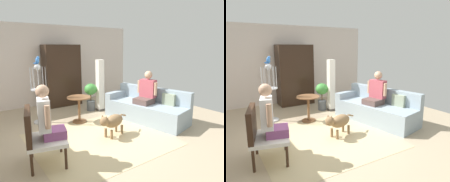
# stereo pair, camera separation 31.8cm
# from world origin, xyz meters

# --- Properties ---
(ground_plane) EXTENTS (7.41, 7.41, 0.00)m
(ground_plane) POSITION_xyz_m (0.00, 0.00, 0.00)
(ground_plane) COLOR tan
(back_wall) EXTENTS (6.21, 0.12, 2.53)m
(back_wall) POSITION_xyz_m (0.00, 3.15, 1.27)
(back_wall) COLOR silver
(back_wall) RESTS_ON ground
(area_rug) EXTENTS (2.58, 2.37, 0.01)m
(area_rug) POSITION_xyz_m (-0.10, -0.19, 0.00)
(area_rug) COLOR #C6B284
(area_rug) RESTS_ON ground
(couch) EXTENTS (1.25, 2.22, 0.81)m
(couch) POSITION_xyz_m (1.53, 0.14, 0.30)
(couch) COLOR #8EA0AD
(couch) RESTS_ON ground
(armchair) EXTENTS (0.74, 0.80, 0.93)m
(armchair) POSITION_xyz_m (-1.37, -0.42, 0.53)
(armchair) COLOR #382316
(armchair) RESTS_ON ground
(person_on_couch) EXTENTS (0.54, 0.55, 0.80)m
(person_on_couch) POSITION_xyz_m (1.50, 0.11, 0.76)
(person_on_couch) COLOR brown
(person_on_armchair) EXTENTS (0.48, 0.49, 0.87)m
(person_on_armchair) POSITION_xyz_m (-1.22, -0.46, 0.79)
(person_on_armchair) COLOR #8A497E
(round_end_table) EXTENTS (0.58, 0.58, 0.65)m
(round_end_table) POSITION_xyz_m (0.05, 0.97, 0.42)
(round_end_table) COLOR brown
(round_end_table) RESTS_ON ground
(dog) EXTENTS (0.81, 0.40, 0.53)m
(dog) POSITION_xyz_m (0.22, -0.21, 0.33)
(dog) COLOR olive
(dog) RESTS_ON ground
(bird_cage_stand) EXTENTS (0.38, 0.38, 1.45)m
(bird_cage_stand) POSITION_xyz_m (-0.75, 1.50, 0.71)
(bird_cage_stand) COLOR silver
(bird_cage_stand) RESTS_ON ground
(parrot) EXTENTS (0.17, 0.10, 0.18)m
(parrot) POSITION_xyz_m (-0.74, 1.50, 1.54)
(parrot) COLOR blue
(parrot) RESTS_ON bird_cage_stand
(potted_plant) EXTENTS (0.36, 0.36, 0.80)m
(potted_plant) POSITION_xyz_m (0.77, 1.65, 0.50)
(potted_plant) COLOR #4C5156
(potted_plant) RESTS_ON ground
(column_lamp) EXTENTS (0.20, 0.20, 1.50)m
(column_lamp) POSITION_xyz_m (0.99, 1.49, 0.74)
(column_lamp) COLOR #4C4742
(column_lamp) RESTS_ON ground
(armoire_cabinet) EXTENTS (1.10, 0.56, 1.92)m
(armoire_cabinet) POSITION_xyz_m (0.35, 2.74, 0.96)
(armoire_cabinet) COLOR black
(armoire_cabinet) RESTS_ON ground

